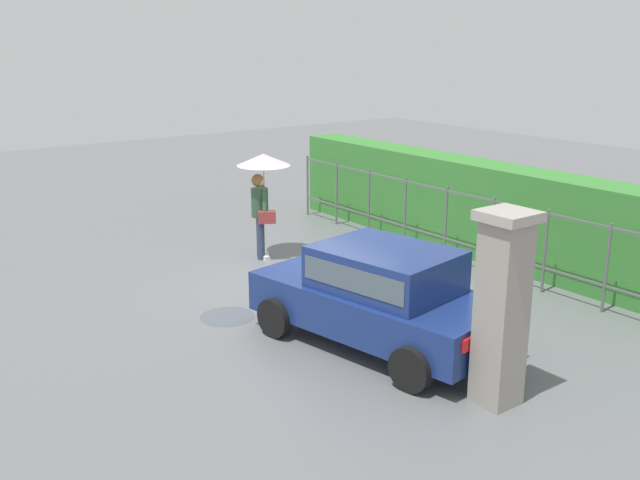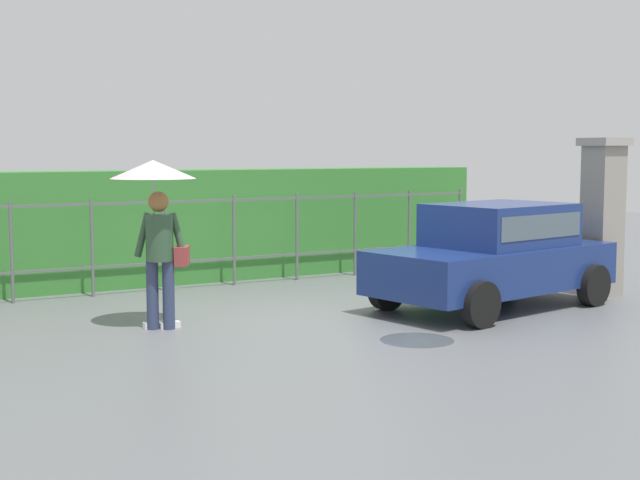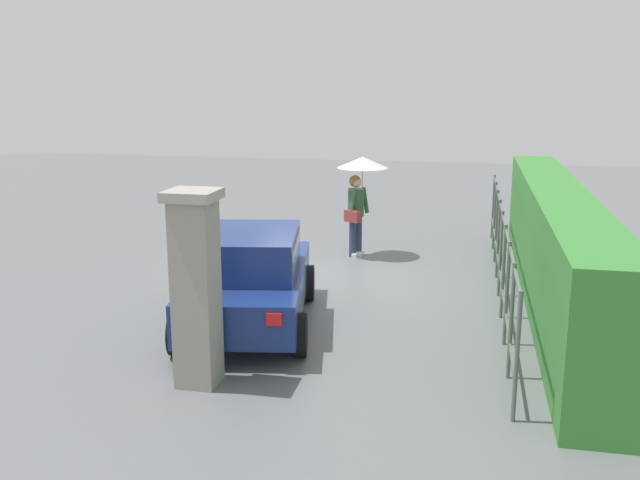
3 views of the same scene
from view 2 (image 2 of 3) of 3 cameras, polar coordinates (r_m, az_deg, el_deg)
ground_plane at (r=11.99m, az=-0.10°, el=-4.96°), size 40.00×40.00×0.00m
car at (r=12.85m, az=11.15°, el=-0.72°), size 3.94×2.38×1.48m
pedestrian at (r=11.25m, az=-10.44°, el=2.55°), size 1.06×1.06×2.11m
gate_pillar at (r=14.33m, az=17.63°, el=1.53°), size 0.60×0.60×2.42m
fence_section at (r=14.77m, az=-5.53°, el=0.27°), size 9.50×0.05×1.50m
hedge_row at (r=15.56m, az=-6.86°, el=0.99°), size 10.45×0.90×1.90m
puddle_near at (r=10.62m, az=6.22°, el=-6.38°), size 0.88×0.88×0.00m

